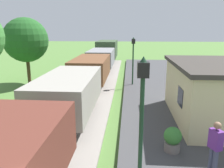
{
  "coord_description": "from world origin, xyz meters",
  "views": [
    {
      "loc": [
        0.5,
        -1.69,
        4.57
      ],
      "look_at": [
        -0.33,
        9.4,
        1.77
      ],
      "focal_mm": 35.36,
      "sensor_mm": 36.0,
      "label": 1
    }
  ],
  "objects_px": {
    "station_hut": "(209,91)",
    "person_waiting": "(215,146)",
    "potted_planter": "(173,139)",
    "tree_field_left": "(26,40)",
    "lamp_post_far": "(133,52)",
    "lamp_post_near": "(142,103)",
    "freight_train": "(93,68)"
  },
  "relations": [
    {
      "from": "freight_train",
      "to": "station_hut",
      "type": "height_order",
      "value": "station_hut"
    },
    {
      "from": "potted_planter",
      "to": "tree_field_left",
      "type": "relative_size",
      "value": 0.17
    },
    {
      "from": "lamp_post_near",
      "to": "tree_field_left",
      "type": "distance_m",
      "value": 15.19
    },
    {
      "from": "station_hut",
      "to": "lamp_post_far",
      "type": "relative_size",
      "value": 1.57
    },
    {
      "from": "freight_train",
      "to": "person_waiting",
      "type": "distance_m",
      "value": 12.68
    },
    {
      "from": "station_hut",
      "to": "freight_train",
      "type": "bearing_deg",
      "value": 134.09
    },
    {
      "from": "station_hut",
      "to": "lamp_post_far",
      "type": "xyz_separation_m",
      "value": [
        -3.55,
        6.66,
        1.15
      ]
    },
    {
      "from": "freight_train",
      "to": "person_waiting",
      "type": "bearing_deg",
      "value": -64.25
    },
    {
      "from": "station_hut",
      "to": "person_waiting",
      "type": "height_order",
      "value": "station_hut"
    },
    {
      "from": "tree_field_left",
      "to": "station_hut",
      "type": "bearing_deg",
      "value": -30.16
    },
    {
      "from": "person_waiting",
      "to": "potted_planter",
      "type": "distance_m",
      "value": 1.64
    },
    {
      "from": "station_hut",
      "to": "potted_planter",
      "type": "height_order",
      "value": "station_hut"
    },
    {
      "from": "freight_train",
      "to": "lamp_post_near",
      "type": "xyz_separation_m",
      "value": [
        3.25,
        -12.34,
        1.34
      ]
    },
    {
      "from": "person_waiting",
      "to": "lamp_post_near",
      "type": "relative_size",
      "value": 0.46
    },
    {
      "from": "freight_train",
      "to": "lamp_post_far",
      "type": "height_order",
      "value": "lamp_post_far"
    },
    {
      "from": "tree_field_left",
      "to": "freight_train",
      "type": "bearing_deg",
      "value": -0.95
    },
    {
      "from": "lamp_post_far",
      "to": "potted_planter",
      "type": "bearing_deg",
      "value": -82.56
    },
    {
      "from": "potted_planter",
      "to": "lamp_post_far",
      "type": "distance_m",
      "value": 10.12
    },
    {
      "from": "person_waiting",
      "to": "tree_field_left",
      "type": "distance_m",
      "value": 16.07
    },
    {
      "from": "person_waiting",
      "to": "lamp_post_near",
      "type": "distance_m",
      "value": 2.93
    },
    {
      "from": "person_waiting",
      "to": "lamp_post_far",
      "type": "xyz_separation_m",
      "value": [
        -2.26,
        11.05,
        1.62
      ]
    },
    {
      "from": "person_waiting",
      "to": "lamp_post_far",
      "type": "height_order",
      "value": "lamp_post_far"
    },
    {
      "from": "person_waiting",
      "to": "lamp_post_near",
      "type": "xyz_separation_m",
      "value": [
        -2.26,
        -0.93,
        1.62
      ]
    },
    {
      "from": "potted_planter",
      "to": "lamp_post_far",
      "type": "height_order",
      "value": "lamp_post_far"
    },
    {
      "from": "station_hut",
      "to": "potted_planter",
      "type": "distance_m",
      "value": 4.0
    },
    {
      "from": "lamp_post_near",
      "to": "lamp_post_far",
      "type": "distance_m",
      "value": 11.98
    },
    {
      "from": "potted_planter",
      "to": "person_waiting",
      "type": "bearing_deg",
      "value": -51.77
    },
    {
      "from": "person_waiting",
      "to": "lamp_post_far",
      "type": "bearing_deg",
      "value": -99.98
    },
    {
      "from": "lamp_post_near",
      "to": "tree_field_left",
      "type": "relative_size",
      "value": 0.68
    },
    {
      "from": "potted_planter",
      "to": "station_hut",
      "type": "bearing_deg",
      "value": 54.38
    },
    {
      "from": "freight_train",
      "to": "station_hut",
      "type": "bearing_deg",
      "value": -45.91
    },
    {
      "from": "freight_train",
      "to": "station_hut",
      "type": "relative_size",
      "value": 5.62
    }
  ]
}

